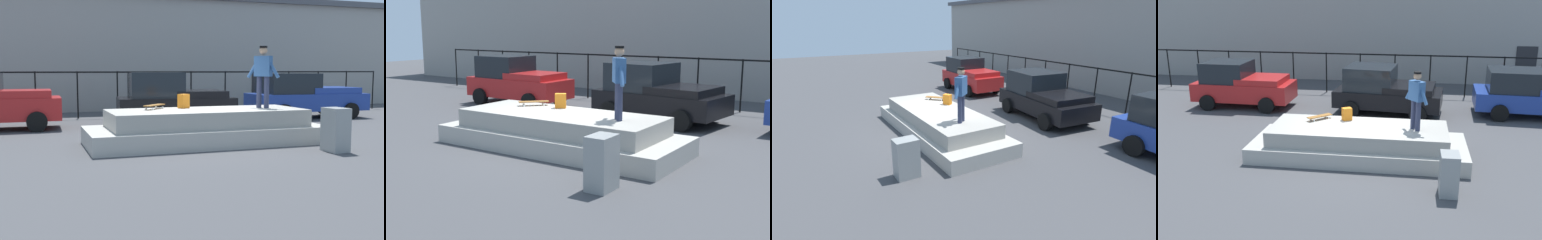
# 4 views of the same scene
# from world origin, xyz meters

# --- Properties ---
(ground_plane) EXTENTS (60.00, 60.00, 0.00)m
(ground_plane) POSITION_xyz_m (0.00, 0.00, 0.00)
(ground_plane) COLOR #424244
(concrete_ledge) EXTENTS (6.25, 2.41, 0.90)m
(concrete_ledge) POSITION_xyz_m (0.16, -0.26, 0.41)
(concrete_ledge) COLOR #ADA89E
(concrete_ledge) RESTS_ON ground_plane
(skateboarder) EXTENTS (0.67, 0.80, 1.67)m
(skateboarder) POSITION_xyz_m (1.79, -0.29, 1.88)
(skateboarder) COLOR #2D334C
(skateboarder) RESTS_ON concrete_ledge
(skateboard) EXTENTS (0.71, 0.71, 0.12)m
(skateboard) POSITION_xyz_m (-1.12, 0.26, 1.00)
(skateboard) COLOR brown
(skateboard) RESTS_ON concrete_ledge
(backpack) EXTENTS (0.34, 0.31, 0.38)m
(backpack) POSITION_xyz_m (-0.28, 0.33, 1.09)
(backpack) COLOR orange
(backpack) RESTS_ON concrete_ledge
(car_red_pickup_near) EXTENTS (4.06, 2.05, 1.87)m
(car_red_pickup_near) POSITION_xyz_m (-5.39, 4.53, 0.93)
(car_red_pickup_near) COLOR #B21E1E
(car_red_pickup_near) RESTS_ON ground_plane
(car_black_pickup_mid) EXTENTS (4.29, 2.52, 1.85)m
(car_black_pickup_mid) POSITION_xyz_m (0.57, 4.40, 0.91)
(car_black_pickup_mid) COLOR black
(car_black_pickup_mid) RESTS_ON ground_plane
(utility_box) EXTENTS (0.45, 0.61, 1.04)m
(utility_box) POSITION_xyz_m (2.62, -2.41, 0.52)
(utility_box) COLOR gray
(utility_box) RESTS_ON ground_plane
(fence_row) EXTENTS (24.06, 0.06, 1.88)m
(fence_row) POSITION_xyz_m (0.00, 7.51, 1.25)
(fence_row) COLOR black
(fence_row) RESTS_ON ground_plane
(warehouse_building) EXTENTS (36.58, 8.44, 5.65)m
(warehouse_building) POSITION_xyz_m (0.00, 14.29, 2.84)
(warehouse_building) COLOR gray
(warehouse_building) RESTS_ON ground_plane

